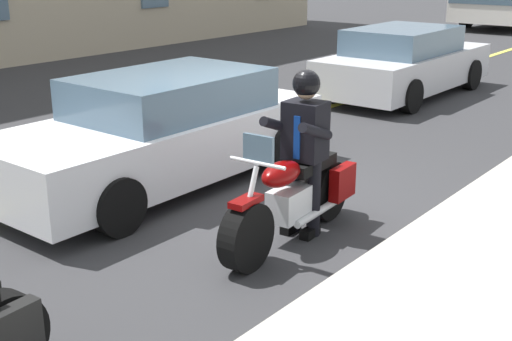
{
  "coord_description": "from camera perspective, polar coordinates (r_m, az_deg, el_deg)",
  "views": [
    {
      "loc": [
        6.08,
        4.78,
        2.84
      ],
      "look_at": [
        1.06,
        0.78,
        0.75
      ],
      "focal_mm": 47.2,
      "sensor_mm": 36.0,
      "label": 1
    }
  ],
  "objects": [
    {
      "name": "car_silver",
      "position": [
        14.28,
        12.48,
        8.95
      ],
      "size": [
        4.6,
        1.92,
        1.4
      ],
      "color": "silver",
      "rests_on": "ground_plane"
    },
    {
      "name": "ground_plane",
      "position": [
        8.24,
        0.33,
        -2.13
      ],
      "size": [
        80.0,
        80.0,
        0.0
      ],
      "primitive_type": "plane",
      "color": "#333335"
    },
    {
      "name": "lane_center_stripe",
      "position": [
        9.54,
        -9.15,
        0.51
      ],
      "size": [
        60.0,
        0.16,
        0.01
      ],
      "primitive_type": "cube",
      "color": "#E5DB4C",
      "rests_on": "ground_plane"
    },
    {
      "name": "motorcycle_main",
      "position": [
        6.87,
        3.23,
        -2.35
      ],
      "size": [
        2.22,
        0.7,
        1.26
      ],
      "color": "black",
      "rests_on": "ground_plane"
    },
    {
      "name": "car_dark",
      "position": [
        8.6,
        -7.82,
        3.38
      ],
      "size": [
        4.6,
        1.92,
        1.4
      ],
      "color": "white",
      "rests_on": "ground_plane"
    },
    {
      "name": "rider_main",
      "position": [
        6.85,
        4.12,
        2.7
      ],
      "size": [
        0.65,
        0.58,
        1.74
      ],
      "color": "black",
      "rests_on": "ground_plane"
    }
  ]
}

